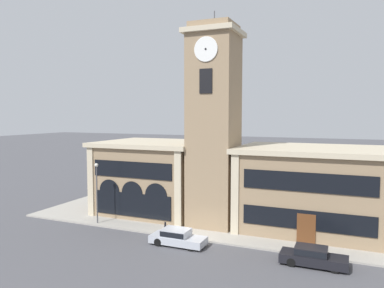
{
  "coord_description": "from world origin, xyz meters",
  "views": [
    {
      "loc": [
        12.16,
        -28.9,
        10.81
      ],
      "look_at": [
        -1.36,
        2.66,
        8.09
      ],
      "focal_mm": 35.0,
      "sensor_mm": 36.0,
      "label": 1
    }
  ],
  "objects_px": {
    "parked_car_mid": "(313,256)",
    "bollard": "(165,228)",
    "street_lamp": "(97,184)",
    "parked_car_near": "(177,237)"
  },
  "relations": [
    {
      "from": "parked_car_near",
      "to": "bollard",
      "type": "relative_size",
      "value": 4.38
    },
    {
      "from": "parked_car_mid",
      "to": "bollard",
      "type": "distance_m",
      "value": 13.0
    },
    {
      "from": "parked_car_near",
      "to": "street_lamp",
      "type": "bearing_deg",
      "value": 167.03
    },
    {
      "from": "parked_car_mid",
      "to": "street_lamp",
      "type": "relative_size",
      "value": 0.79
    },
    {
      "from": "street_lamp",
      "to": "parked_car_mid",
      "type": "bearing_deg",
      "value": -6.15
    },
    {
      "from": "parked_car_mid",
      "to": "street_lamp",
      "type": "height_order",
      "value": "street_lamp"
    },
    {
      "from": "parked_car_mid",
      "to": "street_lamp",
      "type": "distance_m",
      "value": 20.85
    },
    {
      "from": "parked_car_mid",
      "to": "bollard",
      "type": "bearing_deg",
      "value": 171.08
    },
    {
      "from": "bollard",
      "to": "parked_car_near",
      "type": "bearing_deg",
      "value": -42.65
    },
    {
      "from": "street_lamp",
      "to": "bollard",
      "type": "relative_size",
      "value": 5.58
    }
  ]
}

